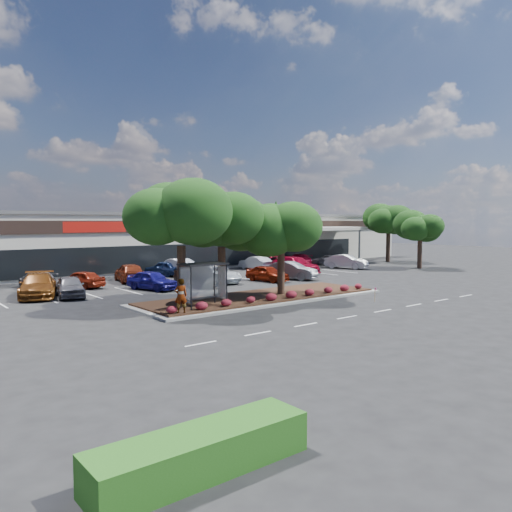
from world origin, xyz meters
TOP-DOWN VIEW (x-y plane):
  - ground at (0.00, 0.00)m, footprint 160.00×160.00m
  - retail_store at (0.06, 33.91)m, footprint 80.40×25.20m
  - landscape_island at (-2.00, 4.00)m, footprint 18.00×6.00m
  - lane_markings at (-0.14, 10.42)m, footprint 33.12×20.06m
  - shrub_row at (-2.00, 1.90)m, footprint 17.00×0.80m
  - bus_shelter at (-7.50, 2.95)m, footprint 2.75×1.55m
  - island_tree_west at (-8.00, 4.50)m, footprint 7.20×7.20m
  - island_tree_mid at (-4.50, 5.20)m, footprint 6.60×6.60m
  - island_tree_east at (-0.50, 3.70)m, footprint 5.80×5.80m
  - hedge_south_west at (-18.00, -13.50)m, footprint 5.00×1.30m
  - tree_east_near at (26.00, 10.00)m, footprint 5.60×5.60m
  - tree_east_far at (31.00, 18.00)m, footprint 6.40×6.40m
  - conifer_north_east at (34.00, 44.00)m, footprint 3.96×3.96m
  - person_waiting at (-9.68, 1.70)m, footprint 0.82×0.67m
  - light_pole at (12.81, 28.02)m, footprint 1.43×0.62m
  - survey_stake at (3.13, -1.61)m, footprint 0.07×0.14m
  - car_0 at (-13.76, 14.55)m, footprint 4.00×6.18m
  - car_1 at (-11.97, 13.16)m, footprint 2.71×4.68m
  - car_2 at (-5.75, 12.90)m, footprint 2.95×4.75m
  - car_3 at (-1.90, 12.45)m, footprint 1.89×5.08m
  - car_4 at (0.71, 13.52)m, footprint 2.64×5.35m
  - car_5 at (4.75, 11.46)m, footprint 2.24×4.40m
  - car_6 at (7.49, 11.34)m, footprint 3.40×5.22m
  - car_7 at (11.71, 15.19)m, footprint 2.64×5.87m
  - car_8 at (19.34, 14.99)m, footprint 3.14×5.07m
  - car_9 at (-12.54, 19.06)m, footprint 2.05×4.95m
  - car_10 at (-9.66, 17.52)m, footprint 3.21×4.42m
  - car_11 at (-5.00, 18.65)m, footprint 3.04×5.28m
  - car_12 at (-0.22, 21.22)m, footprint 2.98×4.63m
  - car_13 at (0.78, 20.61)m, footprint 2.05×5.25m
  - car_14 at (10.69, 20.53)m, footprint 1.57×4.45m
  - car_15 at (14.63, 20.11)m, footprint 2.70×4.41m
  - car_16 at (18.99, 22.37)m, footprint 3.32×4.95m
  - car_17 at (20.89, 19.26)m, footprint 2.96×4.28m

SIDE VIEW (x-z plane):
  - ground at x=0.00m, z-range 0.00..0.00m
  - lane_markings at x=-0.14m, z-range 0.00..0.01m
  - landscape_island at x=-2.00m, z-range -0.01..0.25m
  - hedge_south_west at x=-18.00m, z-range 0.00..0.90m
  - shrub_row at x=-2.00m, z-range 0.26..0.76m
  - survey_stake at x=3.13m, z-range 0.14..1.09m
  - car_16 at x=18.99m, z-range 0.00..1.33m
  - car_17 at x=20.89m, z-range 0.00..1.35m
  - car_10 at x=-9.66m, z-range 0.00..1.40m
  - car_15 at x=14.63m, z-range 0.00..1.40m
  - car_9 at x=-12.54m, z-range 0.00..1.43m
  - car_5 at x=4.75m, z-range 0.00..1.44m
  - car_4 at x=0.71m, z-range 0.00..1.46m
  - car_14 at x=10.69m, z-range 0.00..1.47m
  - car_12 at x=-0.22m, z-range 0.00..1.47m
  - car_1 at x=-11.97m, z-range 0.00..1.50m
  - car_2 at x=-5.75m, z-range 0.00..1.51m
  - car_8 at x=19.34m, z-range 0.00..1.58m
  - car_6 at x=7.49m, z-range 0.00..1.62m
  - car_3 at x=-1.90m, z-range 0.00..1.66m
  - car_0 at x=-13.76m, z-range 0.00..1.67m
  - car_7 at x=11.71m, z-range 0.00..1.67m
  - car_11 at x=-5.00m, z-range 0.00..1.69m
  - car_13 at x=0.78m, z-range 0.00..1.70m
  - person_waiting at x=-9.68m, z-range 0.26..2.19m
  - bus_shelter at x=-7.50m, z-range 1.01..3.60m
  - retail_store at x=0.06m, z-range 0.03..6.28m
  - tree_east_near at x=26.00m, z-range 0.00..6.51m
  - island_tree_east at x=-0.50m, z-range 0.26..6.76m
  - tree_east_far at x=31.00m, z-range 0.00..7.62m
  - light_pole at x=12.81m, z-range -0.53..8.23m
  - island_tree_mid at x=-4.50m, z-range 0.26..7.58m
  - island_tree_west at x=-8.00m, z-range 0.26..8.15m
  - conifer_north_east at x=34.00m, z-range 0.00..9.00m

